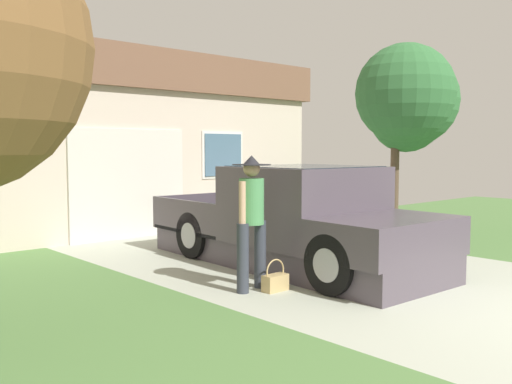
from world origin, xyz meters
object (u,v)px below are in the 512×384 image
object	(u,v)px
pickup_truck	(303,223)
front_yard_tree	(408,100)
wheeled_trash_bin	(319,202)
person_with_hat	(252,214)
house_with_garage	(86,142)
handbag	(275,281)

from	to	relation	value
pickup_truck	front_yard_tree	world-z (taller)	front_yard_tree
front_yard_tree	wheeled_trash_bin	xyz separation A→B (m)	(-0.40, 2.21, -2.39)
person_with_hat	wheeled_trash_bin	world-z (taller)	person_with_hat
house_with_garage	wheeled_trash_bin	world-z (taller)	house_with_garage
person_with_hat	house_with_garage	distance (m)	8.66
person_with_hat	house_with_garage	xyz separation A→B (m)	(1.70, 8.42, 1.04)
front_yard_tree	pickup_truck	bearing A→B (deg)	-168.13
pickup_truck	person_with_hat	distance (m)	1.68
handbag	wheeled_trash_bin	distance (m)	6.60
pickup_truck	house_with_garage	distance (m)	8.00
front_yard_tree	wheeled_trash_bin	size ratio (longest dim) A/B	4.03
handbag	person_with_hat	bearing A→B (deg)	129.13
person_with_hat	front_yard_tree	xyz separation A→B (m)	(5.91, 1.45, 1.93)
pickup_truck	handbag	distance (m)	1.68
wheeled_trash_bin	handbag	bearing A→B (deg)	-143.68
pickup_truck	house_with_garage	xyz separation A→B (m)	(0.13, 7.89, 1.34)
front_yard_tree	house_with_garage	bearing A→B (deg)	121.09
person_with_hat	front_yard_tree	world-z (taller)	front_yard_tree
pickup_truck	wheeled_trash_bin	world-z (taller)	pickup_truck
pickup_truck	house_with_garage	size ratio (longest dim) A/B	0.55
person_with_hat	front_yard_tree	bearing A→B (deg)	4.32
pickup_truck	wheeled_trash_bin	size ratio (longest dim) A/B	5.15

